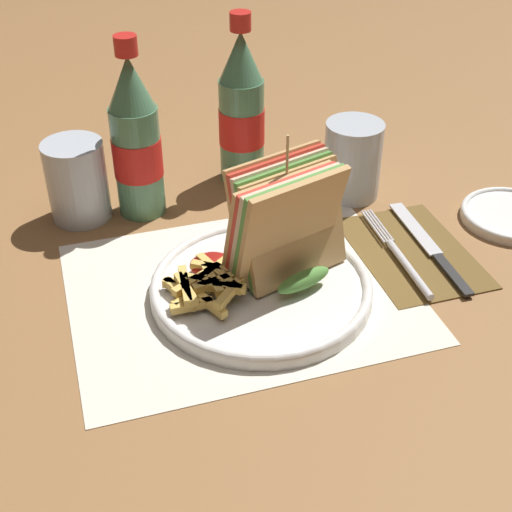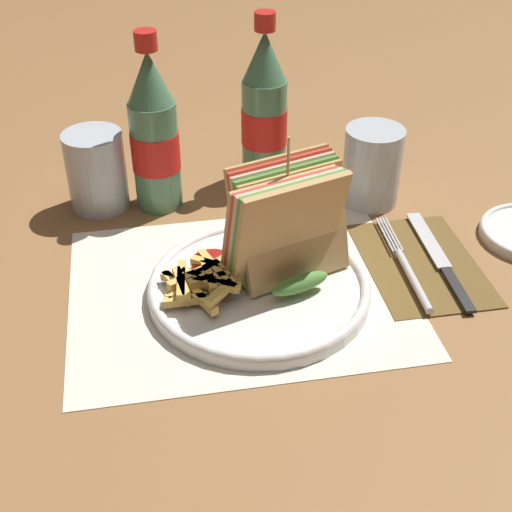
{
  "view_description": "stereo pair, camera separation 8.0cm",
  "coord_description": "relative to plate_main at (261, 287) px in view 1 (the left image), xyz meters",
  "views": [
    {
      "loc": [
        -0.17,
        -0.59,
        0.51
      ],
      "look_at": [
        0.02,
        0.04,
        0.04
      ],
      "focal_mm": 50.0,
      "sensor_mm": 36.0,
      "label": 1
    },
    {
      "loc": [
        -0.1,
        -0.61,
        0.51
      ],
      "look_at": [
        0.02,
        0.04,
        0.04
      ],
      "focal_mm": 50.0,
      "sensor_mm": 36.0,
      "label": 2
    }
  ],
  "objects": [
    {
      "name": "club_sandwich",
      "position": [
        0.03,
        0.02,
        0.07
      ],
      "size": [
        0.15,
        0.12,
        0.17
      ],
      "color": "tan",
      "rests_on": "plate_main"
    },
    {
      "name": "plate_main",
      "position": [
        0.0,
        0.0,
        0.0
      ],
      "size": [
        0.25,
        0.25,
        0.02
      ],
      "color": "white",
      "rests_on": "ground_plane"
    },
    {
      "name": "glass_near",
      "position": [
        0.19,
        0.18,
        0.04
      ],
      "size": [
        0.08,
        0.08,
        0.11
      ],
      "color": "silver",
      "rests_on": "ground_plane"
    },
    {
      "name": "side_saucer",
      "position": [
        0.36,
        0.05,
        -0.0
      ],
      "size": [
        0.13,
        0.13,
        0.01
      ],
      "color": "white",
      "rests_on": "ground_plane"
    },
    {
      "name": "ketchup_blob",
      "position": [
        -0.05,
        0.04,
        0.02
      ],
      "size": [
        0.05,
        0.04,
        0.02
      ],
      "color": "maroon",
      "rests_on": "plate_main"
    },
    {
      "name": "fries_pile",
      "position": [
        -0.06,
        -0.0,
        0.02
      ],
      "size": [
        0.1,
        0.1,
        0.02
      ],
      "color": "#E0B756",
      "rests_on": "plate_main"
    },
    {
      "name": "coke_bottle_near",
      "position": [
        -0.1,
        0.22,
        0.09
      ],
      "size": [
        0.06,
        0.06,
        0.24
      ],
      "color": "#4C7F5B",
      "rests_on": "ground_plane"
    },
    {
      "name": "napkin",
      "position": [
        0.2,
        0.02,
        -0.01
      ],
      "size": [
        0.13,
        0.19,
        0.0
      ],
      "color": "brown",
      "rests_on": "ground_plane"
    },
    {
      "name": "coke_bottle_far",
      "position": [
        0.06,
        0.27,
        0.09
      ],
      "size": [
        0.06,
        0.06,
        0.24
      ],
      "color": "#4C7F5B",
      "rests_on": "ground_plane"
    },
    {
      "name": "glass_far",
      "position": [
        -0.18,
        0.23,
        0.04
      ],
      "size": [
        0.08,
        0.08,
        0.11
      ],
      "color": "silver",
      "rests_on": "ground_plane"
    },
    {
      "name": "placemat",
      "position": [
        -0.02,
        0.01,
        -0.01
      ],
      "size": [
        0.39,
        0.31,
        0.0
      ],
      "color": "silver",
      "rests_on": "ground_plane"
    },
    {
      "name": "fork",
      "position": [
        0.18,
        0.0,
        -0.0
      ],
      "size": [
        0.02,
        0.19,
        0.01
      ],
      "rotation": [
        0.0,
        0.0,
        -0.04
      ],
      "color": "silver",
      "rests_on": "napkin"
    },
    {
      "name": "ground_plane",
      "position": [
        -0.02,
        -0.02,
        -0.01
      ],
      "size": [
        4.0,
        4.0,
        0.0
      ],
      "primitive_type": "plane",
      "color": "olive"
    },
    {
      "name": "knife",
      "position": [
        0.23,
        0.02,
        -0.0
      ],
      "size": [
        0.02,
        0.2,
        0.0
      ],
      "rotation": [
        0.0,
        0.0,
        -0.04
      ],
      "color": "black",
      "rests_on": "napkin"
    }
  ]
}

